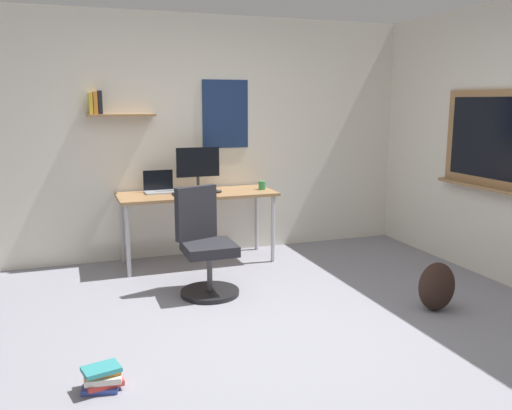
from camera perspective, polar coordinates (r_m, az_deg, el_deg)
The scene contains 11 objects.
ground_plane at distance 4.05m, azimuth 2.87°, elevation -13.79°, with size 5.20×5.20×0.00m, color gray.
wall_back at distance 6.03m, azimuth -6.06°, elevation 7.14°, with size 5.00×0.30×2.60m.
desk at distance 5.69m, azimuth -6.23°, elevation 0.60°, with size 1.63×0.64×0.75m.
office_chair at distance 4.82m, azimuth -5.37°, elevation -4.60°, with size 0.53×0.55×0.95m.
laptop at distance 5.74m, azimuth -10.16°, elevation 1.85°, with size 0.31×0.21×0.23m.
monitor_primary at distance 5.75m, azimuth -6.14°, elevation 4.14°, with size 0.46×0.17×0.46m.
keyboard at distance 5.58m, azimuth -6.86°, elevation 1.22°, with size 0.37×0.13×0.02m, color black.
computer_mouse at distance 5.65m, azimuth -4.10°, elevation 1.46°, with size 0.10×0.06×0.03m, color #262628.
coffee_mug at distance 5.85m, azimuth 0.64°, elevation 2.10°, with size 0.08×0.08×0.09m, color #338C4C.
backpack at distance 4.70m, azimuth 18.50°, elevation -8.14°, with size 0.32×0.22×0.40m, color black.
book_stack_on_floor at distance 3.49m, azimuth -15.87°, elevation -17.11°, with size 0.25×0.21×0.15m.
Camera 1 is at (-1.42, -3.40, 1.69)m, focal length 37.96 mm.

